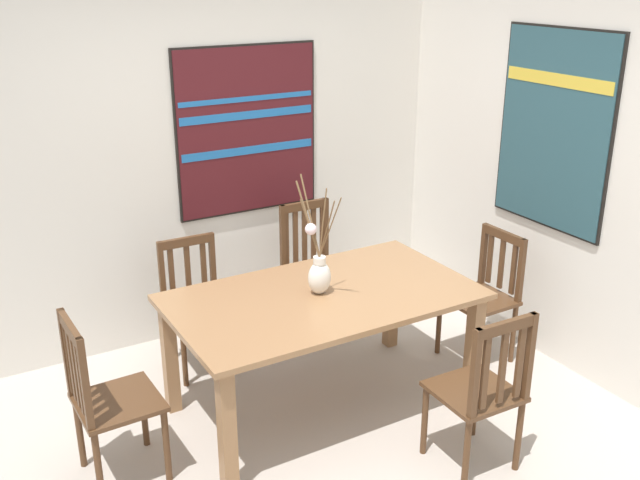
{
  "coord_description": "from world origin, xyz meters",
  "views": [
    {
      "loc": [
        -1.87,
        -2.92,
        2.6
      ],
      "look_at": [
        0.13,
        0.5,
        1.09
      ],
      "focal_mm": 40.78,
      "sensor_mm": 36.0,
      "label": 1
    }
  ],
  "objects": [
    {
      "name": "chair_0",
      "position": [
        -0.36,
        1.33,
        0.47
      ],
      "size": [
        0.43,
        0.43,
        0.89
      ],
      "color": "#4C301C",
      "rests_on": "ground_plane"
    },
    {
      "name": "ground_plane",
      "position": [
        0.0,
        0.0,
        -0.01
      ],
      "size": [
        6.4,
        6.4,
        0.03
      ],
      "primitive_type": "cube",
      "color": "#B2A89E"
    },
    {
      "name": "painting_on_side_wall",
      "position": [
        1.79,
        0.34,
        1.59
      ],
      "size": [
        0.05,
        0.92,
        1.3
      ],
      "color": "black"
    },
    {
      "name": "dining_table",
      "position": [
        0.11,
        0.44,
        0.67
      ],
      "size": [
        1.8,
        1.03,
        0.77
      ],
      "color": "#8E6642",
      "rests_on": "ground_plane"
    },
    {
      "name": "chair_2",
      "position": [
        1.39,
        0.43,
        0.47
      ],
      "size": [
        0.43,
        0.43,
        0.91
      ],
      "color": "#4C301C",
      "rests_on": "ground_plane"
    },
    {
      "name": "chair_1",
      "position": [
        0.57,
        1.37,
        0.51
      ],
      "size": [
        0.42,
        0.42,
        0.98
      ],
      "color": "#4C301C",
      "rests_on": "ground_plane"
    },
    {
      "name": "chair_4",
      "position": [
        0.54,
        -0.49,
        0.49
      ],
      "size": [
        0.43,
        0.43,
        0.96
      ],
      "color": "#4C301C",
      "rests_on": "ground_plane"
    },
    {
      "name": "centerpiece_vase",
      "position": [
        0.1,
        0.46,
        0.92
      ],
      "size": [
        0.17,
        0.35,
        0.71
      ],
      "color": "silver",
      "rests_on": "dining_table"
    },
    {
      "name": "wall_side",
      "position": [
        1.86,
        0.0,
        1.35
      ],
      "size": [
        0.12,
        6.4,
        2.7
      ],
      "primitive_type": "cube",
      "color": "silver",
      "rests_on": "ground_plane"
    },
    {
      "name": "painting_on_back_wall",
      "position": [
        0.27,
        1.79,
        1.48
      ],
      "size": [
        1.09,
        0.05,
        1.21
      ],
      "color": "black"
    },
    {
      "name": "wall_back",
      "position": [
        0.0,
        1.86,
        1.35
      ],
      "size": [
        6.4,
        0.12,
        2.7
      ],
      "primitive_type": "cube",
      "color": "silver",
      "rests_on": "ground_plane"
    },
    {
      "name": "chair_3",
      "position": [
        -1.21,
        0.43,
        0.5
      ],
      "size": [
        0.43,
        0.43,
        0.96
      ],
      "color": "#4C301C",
      "rests_on": "ground_plane"
    }
  ]
}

